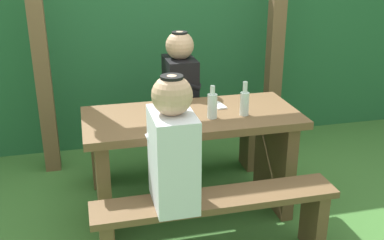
{
  "coord_description": "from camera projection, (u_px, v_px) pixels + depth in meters",
  "views": [
    {
      "loc": [
        -0.67,
        -2.73,
        1.78
      ],
      "look_at": [
        0.0,
        0.0,
        0.69
      ],
      "focal_mm": 43.33,
      "sensor_mm": 36.0,
      "label": 1
    }
  ],
  "objects": [
    {
      "name": "pergola_post_right",
      "position": [
        276.0,
        41.0,
        3.96
      ],
      "size": [
        0.12,
        0.12,
        1.95
      ],
      "primitive_type": "cube",
      "color": "brown",
      "rests_on": "ground_plane"
    },
    {
      "name": "cell_phone",
      "position": [
        218.0,
        105.0,
        3.14
      ],
      "size": [
        0.09,
        0.15,
        0.01
      ],
      "primitive_type": "cube",
      "rotation": [
        0.0,
        0.0,
        0.13
      ],
      "color": "silver",
      "rests_on": "picnic_table"
    },
    {
      "name": "person_white_shirt",
      "position": [
        173.0,
        147.0,
        2.41
      ],
      "size": [
        0.25,
        0.35,
        0.72
      ],
      "color": "silver",
      "rests_on": "bench_near"
    },
    {
      "name": "pergola_post_left",
      "position": [
        40.0,
        54.0,
        3.53
      ],
      "size": [
        0.12,
        0.12,
        1.95
      ],
      "primitive_type": "cube",
      "color": "brown",
      "rests_on": "ground_plane"
    },
    {
      "name": "person_black_coat",
      "position": [
        180.0,
        83.0,
        3.51
      ],
      "size": [
        0.25,
        0.35,
        0.72
      ],
      "color": "black",
      "rests_on": "bench_far"
    },
    {
      "name": "ground_plane",
      "position": [
        192.0,
        211.0,
        3.26
      ],
      "size": [
        12.0,
        12.0,
        0.0
      ],
      "primitive_type": "plane",
      "color": "#3D6F30"
    },
    {
      "name": "hedge_backdrop",
      "position": [
        151.0,
        45.0,
        4.46
      ],
      "size": [
        6.4,
        0.79,
        1.69
      ],
      "primitive_type": "cube",
      "color": "#235E34",
      "rests_on": "ground_plane"
    },
    {
      "name": "bench_near",
      "position": [
        216.0,
        216.0,
        2.63
      ],
      "size": [
        1.4,
        0.24,
        0.45
      ],
      "color": "brown",
      "rests_on": "ground_plane"
    },
    {
      "name": "bench_far",
      "position": [
        175.0,
        138.0,
        3.67
      ],
      "size": [
        1.4,
        0.24,
        0.45
      ],
      "color": "brown",
      "rests_on": "ground_plane"
    },
    {
      "name": "bottle_right",
      "position": [
        245.0,
        102.0,
        2.95
      ],
      "size": [
        0.06,
        0.06,
        0.22
      ],
      "color": "silver",
      "rests_on": "picnic_table"
    },
    {
      "name": "drinking_glass",
      "position": [
        173.0,
        114.0,
        2.87
      ],
      "size": [
        0.08,
        0.08,
        0.08
      ],
      "primitive_type": "cylinder",
      "color": "silver",
      "rests_on": "picnic_table"
    },
    {
      "name": "picnic_table",
      "position": [
        192.0,
        147.0,
        3.08
      ],
      "size": [
        1.4,
        0.64,
        0.73
      ],
      "color": "brown",
      "rests_on": "ground_plane"
    },
    {
      "name": "bottle_left",
      "position": [
        212.0,
        105.0,
        2.91
      ],
      "size": [
        0.06,
        0.06,
        0.21
      ],
      "color": "silver",
      "rests_on": "picnic_table"
    }
  ]
}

